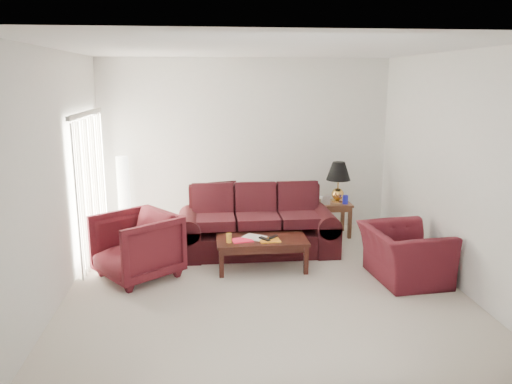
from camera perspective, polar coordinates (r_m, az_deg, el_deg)
floor at (r=6.72m, az=0.78°, el=-10.39°), size 5.00×5.00×0.00m
blinds at (r=7.78m, az=-18.39°, el=0.53°), size 0.10×2.00×2.16m
sofa at (r=7.71m, az=0.10°, el=-3.36°), size 2.50×1.20×1.00m
throw_pillow at (r=8.28m, az=-3.78°, el=-0.32°), size 0.48×0.32×0.46m
end_table at (r=8.72m, az=8.88°, el=-3.02°), size 0.54×0.54×0.58m
table_lamp at (r=8.62m, az=9.37°, el=1.14°), size 0.55×0.55×0.69m
clock at (r=8.44m, az=7.95°, el=-0.96°), size 0.16×0.09×0.15m
blue_canister at (r=8.55m, az=10.17°, el=-0.85°), size 0.12×0.12×0.15m
picture_frame at (r=8.70m, az=7.55°, el=-0.49°), size 0.19×0.20×0.05m
floor_lamp at (r=8.62m, az=-14.85°, el=-0.60°), size 0.24×0.24×1.42m
armchair_left at (r=6.95m, az=-13.47°, el=-6.02°), size 1.35×1.35×0.89m
armchair_right at (r=7.01m, az=16.57°, el=-6.80°), size 1.05×1.18×0.72m
coffee_table at (r=7.13m, az=0.67°, el=-7.06°), size 1.41×1.00×0.45m
magazine_red at (r=6.97m, az=-1.60°, el=-5.53°), size 0.31×0.26×0.02m
magazine_white at (r=7.10m, az=-0.21°, el=-5.18°), size 0.38×0.36×0.02m
magazine_orange at (r=6.97m, az=1.56°, el=-5.55°), size 0.30×0.24×0.02m
remote_a at (r=6.96m, az=0.98°, el=-5.37°), size 0.15×0.19×0.02m
remote_b at (r=7.05m, az=1.99°, el=-5.15°), size 0.15×0.15×0.02m
yellow_glass at (r=6.89m, az=-3.10°, el=-5.27°), size 0.09×0.09×0.13m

